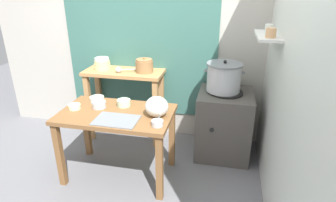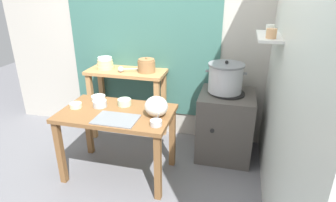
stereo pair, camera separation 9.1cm
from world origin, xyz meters
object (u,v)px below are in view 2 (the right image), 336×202
Objects in this scene: prep_table at (117,122)px; serving_tray at (116,119)px; stove_block at (225,125)px; prep_bowl_4 at (98,98)px; back_shelf_table at (127,87)px; prep_bowl_3 at (156,123)px; steamer_pot at (226,78)px; clay_pot at (146,66)px; ladle at (122,69)px; plastic_bag at (156,106)px; prep_bowl_2 at (124,102)px; prep_bowl_1 at (100,103)px; prep_bowl_0 at (76,105)px; bowl_stack_enamel at (105,63)px.

serving_tray is (0.07, -0.17, 0.12)m from prep_table.
stove_block is 1.45m from prep_bowl_4.
back_shelf_table is 1.17m from prep_bowl_3.
steamer_pot is 0.94m from clay_pot.
steamer_pot is at bearing -5.26° from back_shelf_table.
ladle is 1.28× the size of plastic_bag.
plastic_bag is 0.74m from prep_bowl_4.
prep_bowl_2 is at bearing -153.01° from steamer_pot.
plastic_bag is at bearing -6.29° from prep_bowl_1.
prep_bowl_0 is 0.49m from prep_bowl_2.
plastic_bag is (-0.59, -0.66, -0.12)m from steamer_pot.
ladle is at bearing 114.15° from prep_bowl_2.
stove_block is 6.53× the size of prep_bowl_0.
plastic_bag reaches higher than prep_bowl_1.
serving_tray is at bearing -153.15° from plastic_bag.
prep_bowl_3 reaches higher than prep_table.
steamer_pot reaches higher than bowl_stack_enamel.
prep_table is at bearing -96.97° from prep_bowl_2.
prep_table is 0.46m from plastic_bag.
prep_table is 0.39m from prep_bowl_4.
stove_block is 1.37m from ladle.
prep_bowl_2 is at bearing -8.05° from prep_bowl_4.
prep_bowl_4 is (0.14, 0.22, 0.00)m from prep_bowl_0.
clay_pot is 1.50× the size of prep_bowl_2.
prep_bowl_0 is 0.86× the size of prep_bowl_1.
plastic_bag is 1.71× the size of prep_bowl_3.
steamer_pot reaches higher than prep_bowl_3.
ladle is 0.93m from serving_tray.
prep_bowl_1 is at bearing -157.42° from prep_bowl_2.
ladle reaches higher than prep_bowl_1.
serving_tray is at bearing -138.07° from steamer_pot.
prep_bowl_1 is (-0.21, 0.07, 0.15)m from prep_table.
prep_bowl_4 is at bearing 163.62° from plastic_bag.
serving_tray is at bearing -40.78° from prep_bowl_1.
stove_block is 1.95× the size of serving_tray.
back_shelf_table is 0.65m from prep_bowl_2.
plastic_bag is 1.61× the size of prep_bowl_2.
ladle is (-1.25, 0.05, 0.55)m from stove_block.
plastic_bag reaches higher than back_shelf_table.
ladle is 0.61m from prep_bowl_2.
stove_block is at bearing 25.15° from prep_bowl_2.
ladle is 0.94m from plastic_bag.
prep_bowl_3 is at bearing -74.49° from plastic_bag.
plastic_bag is 1.85× the size of prep_bowl_0.
stove_block is 2.76× the size of ladle.
prep_bowl_0 is at bearing -158.85° from prep_bowl_2.
prep_table is 0.86m from clay_pot.
prep_bowl_2 is (-0.98, -0.50, -0.18)m from steamer_pot.
back_shelf_table is 1.23× the size of stove_block.
steamer_pot is 1.97× the size of plastic_bag.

